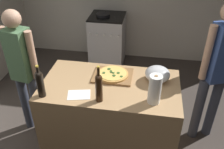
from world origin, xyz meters
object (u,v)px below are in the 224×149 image
(stove, at_px, (107,40))
(person_in_stripes, at_px, (23,68))
(paper_towel_roll, at_px, (155,89))
(person_in_red, at_px, (216,69))
(pizza, at_px, (113,74))
(wine_bottle_dark, at_px, (99,87))
(wine_bottle_amber, at_px, (40,83))
(mixing_bowl, at_px, (157,74))

(stove, relative_size, person_in_stripes, 0.60)
(paper_towel_roll, relative_size, person_in_red, 0.17)
(pizza, bearing_deg, wine_bottle_dark, -97.82)
(wine_bottle_dark, bearing_deg, wine_bottle_amber, -177.98)
(wine_bottle_dark, xyz_separation_m, stove, (-0.34, 2.24, -0.63))
(paper_towel_roll, distance_m, wine_bottle_amber, 1.02)
(paper_towel_roll, bearing_deg, mixing_bowl, 85.86)
(person_in_stripes, bearing_deg, paper_towel_roll, -15.06)
(paper_towel_roll, bearing_deg, person_in_red, 43.78)
(stove, height_order, person_in_red, person_in_red)
(pizza, height_order, mixing_bowl, mixing_bowl)
(mixing_bowl, bearing_deg, person_in_red, 23.85)
(mixing_bowl, relative_size, person_in_stripes, 0.16)
(person_in_stripes, bearing_deg, wine_bottle_amber, -47.34)
(pizza, bearing_deg, mixing_bowl, -0.63)
(person_in_red, bearing_deg, paper_towel_roll, -136.22)
(stove, xyz_separation_m, person_in_red, (1.47, -1.56, 0.52))
(wine_bottle_amber, bearing_deg, pizza, 35.80)
(pizza, bearing_deg, stove, 102.28)
(pizza, xyz_separation_m, wine_bottle_dark, (-0.06, -0.41, 0.12))
(mixing_bowl, distance_m, stove, 2.10)
(pizza, xyz_separation_m, person_in_stripes, (-1.02, 0.04, -0.06))
(pizza, bearing_deg, person_in_red, 14.10)
(wine_bottle_amber, bearing_deg, paper_towel_roll, 4.44)
(paper_towel_roll, height_order, stove, paper_towel_roll)
(paper_towel_roll, relative_size, person_in_stripes, 0.18)
(wine_bottle_dark, relative_size, person_in_stripes, 0.23)
(pizza, relative_size, mixing_bowl, 1.28)
(wine_bottle_amber, relative_size, stove, 0.34)
(wine_bottle_amber, relative_size, person_in_stripes, 0.21)
(wine_bottle_dark, height_order, person_in_red, person_in_red)
(mixing_bowl, xyz_separation_m, wine_bottle_amber, (-1.04, -0.42, 0.07))
(stove, distance_m, person_in_red, 2.20)
(wine_bottle_dark, bearing_deg, stove, 98.70)
(paper_towel_roll, bearing_deg, person_in_stripes, 164.94)
(mixing_bowl, relative_size, wine_bottle_dark, 0.69)
(person_in_stripes, bearing_deg, wine_bottle_dark, -24.94)
(mixing_bowl, relative_size, paper_towel_roll, 0.89)
(mixing_bowl, height_order, person_in_stripes, person_in_stripes)
(mixing_bowl, xyz_separation_m, person_in_red, (0.62, 0.27, -0.04))
(wine_bottle_dark, distance_m, stove, 2.35)
(paper_towel_roll, relative_size, wine_bottle_amber, 0.87)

